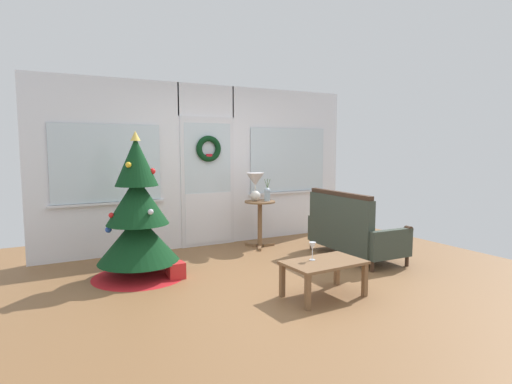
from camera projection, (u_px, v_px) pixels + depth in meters
name	position (u px, v px, depth m)	size (l,w,h in m)	color
ground_plane	(275.00, 279.00, 5.12)	(6.76, 6.76, 0.00)	brown
back_wall_with_door	(207.00, 166.00, 6.79)	(5.20, 0.19, 2.55)	white
christmas_tree	(138.00, 222.00, 5.15)	(1.13, 1.13, 1.77)	#4C331E
settee_sofa	(350.00, 232.00, 6.07)	(0.77, 1.51, 0.96)	#3D281C
side_table	(260.00, 215.00, 6.69)	(0.50, 0.48, 0.74)	brown
table_lamp	(255.00, 183.00, 6.64)	(0.28, 0.28, 0.44)	silver
flower_vase	(267.00, 194.00, 6.65)	(0.11, 0.10, 0.35)	#99ADBC
coffee_table	(324.00, 266.00, 4.50)	(0.86, 0.55, 0.38)	brown
wine_glass	(312.00, 247.00, 4.52)	(0.08, 0.08, 0.20)	silver
gift_box	(176.00, 270.00, 5.14)	(0.20, 0.18, 0.20)	red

